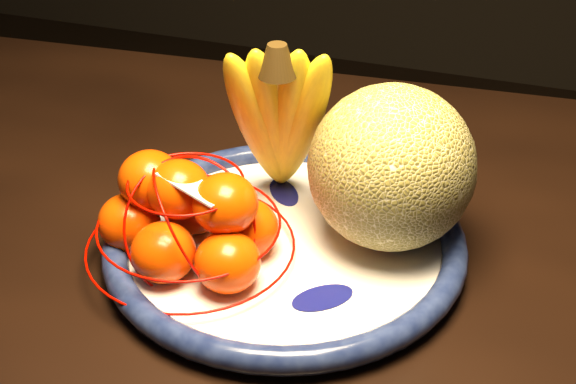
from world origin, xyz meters
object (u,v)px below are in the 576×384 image
(banana_bunch, at_px, (279,113))
(mandarin_bag, at_px, (189,219))
(dining_table, at_px, (187,295))
(fruit_bowl, at_px, (285,242))
(cantaloupe, at_px, (391,167))

(banana_bunch, height_order, mandarin_bag, banana_bunch)
(dining_table, xyz_separation_m, banana_bunch, (0.08, 0.08, 0.20))
(fruit_bowl, relative_size, cantaloupe, 2.23)
(banana_bunch, xyz_separation_m, mandarin_bag, (-0.05, -0.12, -0.07))
(dining_table, height_order, cantaloupe, cantaloupe)
(cantaloupe, bearing_deg, mandarin_bag, -152.29)
(mandarin_bag, bearing_deg, banana_bunch, 66.52)
(dining_table, relative_size, banana_bunch, 7.10)
(dining_table, height_order, mandarin_bag, mandarin_bag)
(dining_table, xyz_separation_m, mandarin_bag, (0.03, -0.04, 0.14))
(fruit_bowl, distance_m, mandarin_bag, 0.10)
(banana_bunch, bearing_deg, fruit_bowl, -84.07)
(fruit_bowl, bearing_deg, mandarin_bag, -149.07)
(cantaloupe, height_order, mandarin_bag, cantaloupe)
(dining_table, distance_m, banana_bunch, 0.23)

